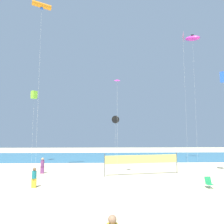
{
  "coord_description": "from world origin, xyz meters",
  "views": [
    {
      "loc": [
        -2.42,
        -15.71,
        4.38
      ],
      "look_at": [
        -1.36,
        11.88,
        7.38
      ],
      "focal_mm": 34.16,
      "sensor_mm": 36.0,
      "label": 1
    }
  ],
  "objects": [
    {
      "name": "ocean_band",
      "position": [
        0.0,
        28.68,
        0.0
      ],
      "size": [
        120.0,
        20.0,
        0.01
      ],
      "primitive_type": "cube",
      "color": "teal",
      "rests_on": "ground"
    },
    {
      "name": "ground_plane",
      "position": [
        0.0,
        0.0,
        0.0
      ],
      "size": [
        120.0,
        120.0,
        0.0
      ],
      "primitive_type": "plane",
      "color": "beige"
    },
    {
      "name": "kite_magenta_diamond",
      "position": [
        -0.98,
        7.19,
        10.26
      ],
      "size": [
        0.59,
        0.6,
        10.6
      ],
      "color": "silver",
      "rests_on": "ground"
    },
    {
      "name": "kite_pink_delta",
      "position": [
        10.66,
        17.58,
        20.6
      ],
      "size": [
        0.89,
        1.71,
        21.51
      ],
      "color": "silver",
      "rests_on": "ground"
    },
    {
      "name": "kite_orange_tube",
      "position": [
        -10.44,
        10.23,
        20.87
      ],
      "size": [
        2.36,
        1.67,
        21.24
      ],
      "color": "silver",
      "rests_on": "ground"
    },
    {
      "name": "volleyball_net",
      "position": [
        1.84,
        8.26,
        1.64
      ],
      "size": [
        8.43,
        1.62,
        2.4
      ],
      "color": "#4C4C51",
      "rests_on": "ground"
    },
    {
      "name": "kite_lime_box",
      "position": [
        -13.86,
        19.06,
        10.94
      ],
      "size": [
        1.08,
        1.08,
        11.56
      ],
      "color": "silver",
      "rests_on": "ground"
    },
    {
      "name": "kite_black_delta",
      "position": [
        -0.64,
        17.5,
        6.79
      ],
      "size": [
        1.25,
        0.59,
        7.4
      ],
      "color": "silver",
      "rests_on": "ground"
    },
    {
      "name": "beachgoer_teal_shirt",
      "position": [
        -8.27,
        2.94,
        0.88
      ],
      "size": [
        0.38,
        0.38,
        1.65
      ],
      "rotation": [
        0.0,
        0.0,
        1.26
      ],
      "color": "gold",
      "rests_on": "ground"
    },
    {
      "name": "folding_beach_chair",
      "position": [
        6.38,
        2.29,
        0.47
      ],
      "size": [
        0.52,
        0.65,
        0.89
      ],
      "rotation": [
        0.0,
        0.0,
        0.78
      ],
      "color": "#1E8C4C",
      "rests_on": "ground"
    },
    {
      "name": "kite_magenta_inflatable",
      "position": [
        13.31,
        19.95,
        21.52
      ],
      "size": [
        2.68,
        2.37,
        22.24
      ],
      "color": "silver",
      "rests_on": "ground"
    },
    {
      "name": "beachgoer_plum_shirt",
      "position": [
        -9.47,
        9.59,
        0.96
      ],
      "size": [
        0.41,
        0.41,
        1.79
      ],
      "rotation": [
        0.0,
        0.0,
        4.48
      ],
      "color": "#7A3872",
      "rests_on": "ground"
    },
    {
      "name": "beach_handbag",
      "position": [
        5.7,
        2.44,
        0.13
      ],
      "size": [
        0.32,
        0.16,
        0.26
      ],
      "primitive_type": "cube",
      "color": "white",
      "rests_on": "ground"
    },
    {
      "name": "kite_blue_box",
      "position": [
        11.36,
        7.74,
        11.03
      ],
      "size": [
        0.99,
        0.99,
        11.62
      ],
      "color": "silver",
      "rests_on": "ground"
    }
  ]
}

